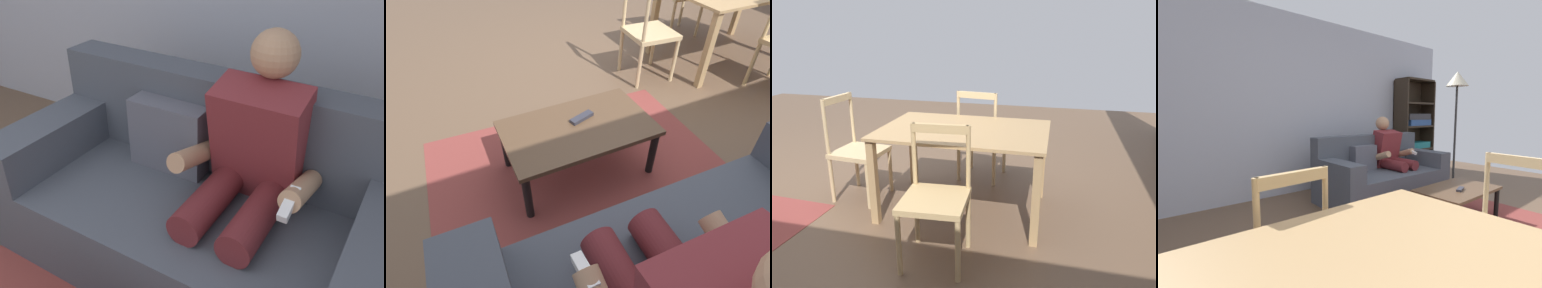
% 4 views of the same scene
% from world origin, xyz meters
% --- Properties ---
extents(couch, '(1.92, 0.93, 0.89)m').
position_xyz_m(couch, '(0.91, 2.06, 0.32)').
color(couch, '#474C56').
rests_on(couch, ground_plane).
extents(person_lounging, '(0.60, 0.88, 1.16)m').
position_xyz_m(person_lounging, '(1.14, 2.07, 0.59)').
color(person_lounging, maroon).
rests_on(person_lounging, ground_plane).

